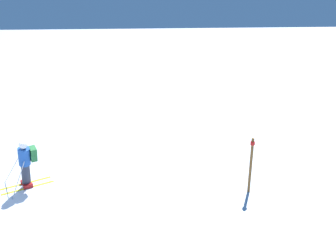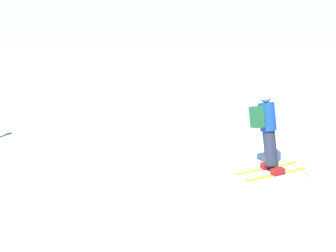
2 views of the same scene
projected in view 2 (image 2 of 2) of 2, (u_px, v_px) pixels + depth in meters
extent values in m
plane|color=white|center=(264.00, 160.00, 10.46)|extent=(300.00, 300.00, 0.00)
cube|color=yellow|center=(278.00, 174.00, 9.73)|extent=(0.59, 1.53, 0.01)
cube|color=yellow|center=(267.00, 168.00, 10.04)|extent=(0.59, 1.53, 0.01)
cube|color=#B21919|center=(278.00, 171.00, 9.71)|extent=(0.22, 0.31, 0.12)
cube|color=#B21919|center=(267.00, 165.00, 10.02)|extent=(0.22, 0.31, 0.12)
cylinder|color=#2D3342|center=(270.00, 148.00, 9.85)|extent=(0.50, 0.39, 0.79)
cylinder|color=#194799|center=(267.00, 117.00, 9.79)|extent=(0.56, 0.48, 0.65)
sphere|color=tan|center=(266.00, 98.00, 9.76)|extent=(0.31, 0.28, 0.26)
sphere|color=silver|center=(265.00, 97.00, 9.76)|extent=(0.36, 0.32, 0.30)
cube|color=#236633|center=(257.00, 117.00, 9.68)|extent=(0.42, 0.29, 0.50)
cylinder|color=#B7B7BC|center=(294.00, 148.00, 9.59)|extent=(0.54, 0.73, 1.17)
cylinder|color=#B7B7BC|center=(269.00, 138.00, 10.33)|extent=(0.31, 0.46, 1.06)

